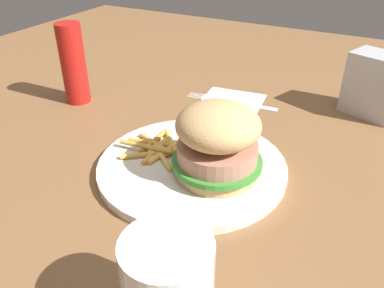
% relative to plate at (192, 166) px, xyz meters
% --- Properties ---
extents(ground_plane, '(1.60, 1.60, 0.00)m').
position_rel_plate_xyz_m(ground_plane, '(-0.01, -0.02, -0.01)').
color(ground_plane, brown).
extents(plate, '(0.26, 0.26, 0.01)m').
position_rel_plate_xyz_m(plate, '(0.00, 0.00, 0.00)').
color(plate, silver).
rests_on(plate, ground_plane).
extents(sandwich, '(0.12, 0.12, 0.10)m').
position_rel_plate_xyz_m(sandwich, '(-0.01, -0.04, 0.05)').
color(sandwich, tan).
rests_on(sandwich, plate).
extents(fries_pile, '(0.10, 0.11, 0.01)m').
position_rel_plate_xyz_m(fries_pile, '(0.00, 0.05, 0.01)').
color(fries_pile, gold).
rests_on(fries_pile, plate).
extents(napkin, '(0.12, 0.12, 0.00)m').
position_rel_plate_xyz_m(napkin, '(0.23, 0.04, -0.01)').
color(napkin, white).
rests_on(napkin, ground_plane).
extents(fork, '(0.03, 0.17, 0.00)m').
position_rel_plate_xyz_m(fork, '(0.23, 0.04, -0.00)').
color(fork, silver).
rests_on(fork, napkin).
extents(napkin_dispenser, '(0.09, 0.11, 0.11)m').
position_rel_plate_xyz_m(napkin_dispenser, '(0.30, -0.19, 0.05)').
color(napkin_dispenser, '#B7BABF').
rests_on(napkin_dispenser, ground_plane).
extents(ketchup_bottle, '(0.04, 0.04, 0.14)m').
position_rel_plate_xyz_m(ketchup_bottle, '(0.10, 0.29, 0.07)').
color(ketchup_bottle, '#B21914').
rests_on(ketchup_bottle, ground_plane).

